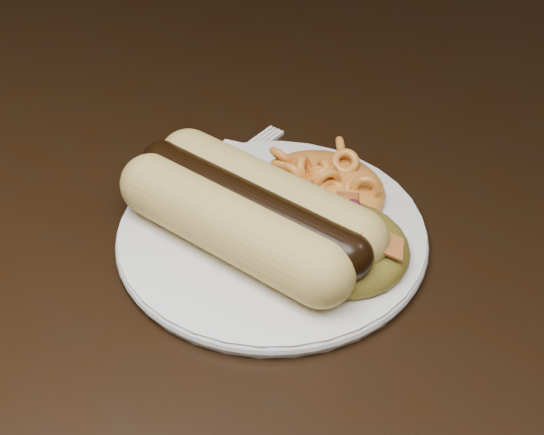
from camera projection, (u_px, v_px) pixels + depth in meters
The scene contains 7 objects.
table at pixel (421, 294), 0.64m from camera, with size 1.60×0.90×0.75m.
plate at pixel (272, 235), 0.55m from camera, with size 0.20×0.20×0.01m, color white.
hotdog at pixel (250, 210), 0.52m from camera, with size 0.15×0.07×0.04m.
mac_and_cheese at pixel (323, 174), 0.56m from camera, with size 0.09×0.08×0.03m, color #FAA248.
sour_cream at pixel (199, 164), 0.58m from camera, with size 0.04×0.04×0.03m, color silver.
taco_salad at pixel (341, 237), 0.51m from camera, with size 0.09×0.08×0.04m.
fork at pixel (207, 181), 0.60m from camera, with size 0.02×0.13×0.00m, color white.
Camera 1 is at (0.19, -0.43, 1.12)m, focal length 55.00 mm.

